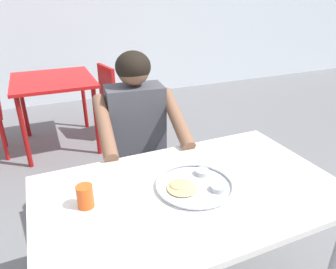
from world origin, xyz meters
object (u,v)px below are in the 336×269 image
Objects in this scene: diner_foreground at (139,136)px; table_background_red at (54,87)px; chair_foreground at (133,155)px; table_foreground at (190,203)px; chair_red_right at (117,96)px; thali_tray at (194,185)px; drinking_cup at (85,196)px.

diner_foreground is 1.66m from table_background_red.
chair_foreground is 1.46m from table_background_red.
chair_red_right is at bearing 83.60° from table_foreground.
thali_tray is at bearing 23.07° from table_foreground.
table_background_red is (0.04, 2.19, -0.16)m from drinking_cup.
diner_foreground reaches higher than chair_foreground.
chair_foreground is at bearing 90.17° from table_foreground.
thali_tray is at bearing -6.78° from drinking_cup.
thali_tray is 0.39× the size of table_background_red.
chair_red_right is at bearing -2.16° from table_background_red.
diner_foreground is 1.49× the size of chair_red_right.
diner_foreground reaches higher than thali_tray.
chair_red_right reaches higher than thali_tray.
chair_foreground is (0.42, 0.79, -0.31)m from drinking_cup.
thali_tray reaches higher than table_background_red.
drinking_cup is 2.19m from table_background_red.
diner_foreground is at bearing -99.60° from chair_red_right.
drinking_cup reaches higher than chair_foreground.
diner_foreground is at bearing 54.62° from drinking_cup.
chair_foreground is (-0.00, 0.85, -0.19)m from table_foreground.
chair_foreground reaches higher than thali_tray.
chair_foreground is at bearing -74.62° from table_background_red.
diner_foreground is at bearing -94.36° from chair_foreground.
thali_tray is 2.28m from table_background_red.
chair_foreground reaches higher than chair_red_right.
table_foreground is 1.56× the size of chair_foreground.
table_background_red is (-0.39, 2.25, -0.04)m from table_foreground.
table_foreground is 2.25m from chair_red_right.
thali_tray is 0.45m from drinking_cup.
drinking_cup is at bearing 171.66° from table_foreground.
chair_foreground reaches higher than table_foreground.
thali_tray is (0.02, 0.01, 0.09)m from table_foreground.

